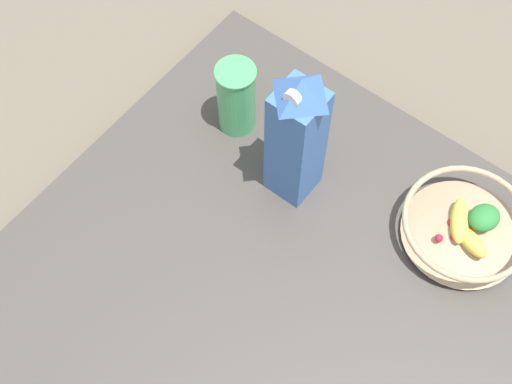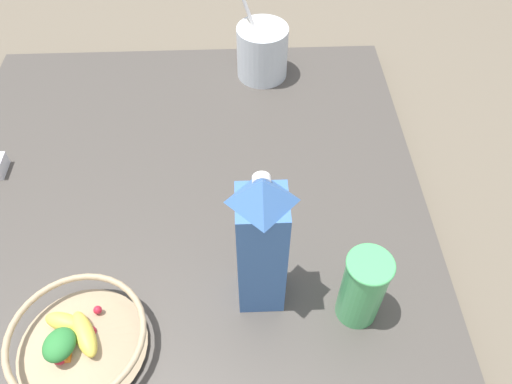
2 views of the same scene
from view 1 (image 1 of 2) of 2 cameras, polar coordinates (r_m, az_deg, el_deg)
name	(u,v)px [view 1 (image 1 of 2)]	position (r m, az deg, el deg)	size (l,w,h in m)	color
ground_plane	(280,339)	(1.12, 1.91, -11.67)	(6.00, 6.00, 0.00)	#665B4C
countertop	(280,336)	(1.10, 1.93, -11.43)	(0.92, 0.92, 0.03)	#47423D
fruit_bowl	(465,227)	(1.16, 16.40, -2.69)	(0.20, 0.20, 0.07)	tan
milk_carton	(297,137)	(1.08, 3.26, 4.45)	(0.07, 0.07, 0.28)	#3D6BB2
drinking_cup	(236,97)	(1.20, -1.59, 7.64)	(0.07, 0.07, 0.14)	#4CB266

